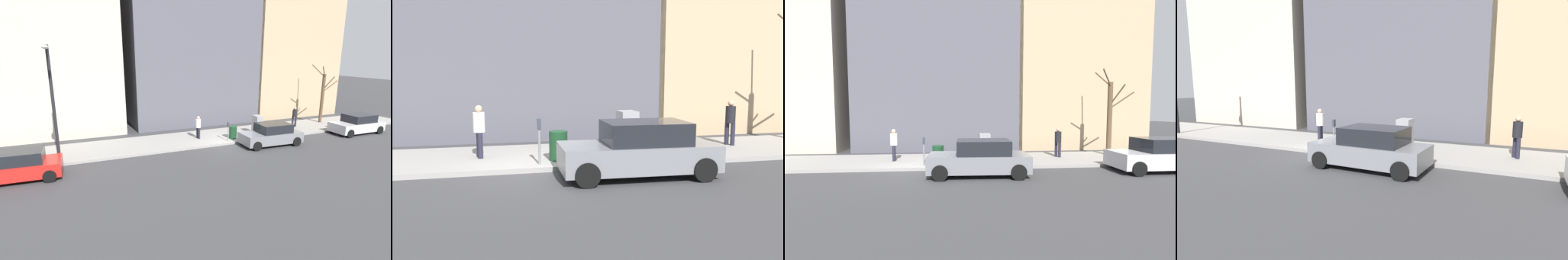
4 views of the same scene
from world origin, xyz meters
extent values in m
plane|color=#38383A|center=(0.00, 0.00, 0.00)|extent=(120.00, 120.00, 0.00)
cube|color=gray|center=(2.00, 0.00, 0.07)|extent=(4.00, 36.00, 0.15)
cube|color=slate|center=(-1.09, -2.56, 0.57)|extent=(1.97, 4.27, 0.70)
cube|color=black|center=(-1.09, -2.76, 1.22)|extent=(1.69, 2.26, 0.60)
cylinder|color=black|center=(-1.87, -0.98, 0.32)|extent=(0.25, 0.65, 0.64)
cylinder|color=black|center=(-0.18, -1.05, 0.32)|extent=(0.25, 0.65, 0.64)
cylinder|color=black|center=(-2.00, -4.08, 0.32)|extent=(0.25, 0.65, 0.64)
cylinder|color=black|center=(-0.30, -4.14, 0.32)|extent=(0.25, 0.65, 0.64)
cylinder|color=slate|center=(0.45, -0.09, 0.68)|extent=(0.07, 0.07, 1.05)
cube|color=#2D333D|center=(0.45, -0.09, 1.35)|extent=(0.14, 0.10, 0.30)
cube|color=#A8A399|center=(1.30, -3.07, 0.24)|extent=(0.83, 0.61, 0.18)
cube|color=#939399|center=(1.30, -3.07, 0.96)|extent=(0.75, 0.55, 1.25)
cylinder|color=#14381E|center=(0.90, -0.73, 0.60)|extent=(0.56, 0.56, 0.90)
cylinder|color=#1E1E2D|center=(2.30, -7.29, 0.56)|extent=(0.16, 0.16, 0.82)
cylinder|color=#1E1E2D|center=(2.09, -7.41, 0.56)|extent=(0.16, 0.16, 0.82)
cylinder|color=black|center=(2.19, -7.35, 1.28)|extent=(0.36, 0.36, 0.62)
sphere|color=tan|center=(2.19, -7.35, 1.70)|extent=(0.22, 0.22, 0.22)
cylinder|color=#1E1E2D|center=(1.97, 1.63, 0.56)|extent=(0.16, 0.16, 0.82)
cylinder|color=#1E1E2D|center=(1.73, 1.59, 0.56)|extent=(0.16, 0.16, 0.82)
cylinder|color=silver|center=(1.85, 1.61, 1.28)|extent=(0.36, 0.36, 0.62)
sphere|color=tan|center=(1.85, 1.61, 1.70)|extent=(0.22, 0.22, 0.22)
camera|label=1|loc=(-17.84, 9.98, 6.25)|focal=28.00mm
camera|label=2|loc=(-12.02, 1.45, 2.86)|focal=40.00mm
camera|label=3|loc=(-11.99, -1.62, 2.70)|focal=24.00mm
camera|label=4|loc=(-10.74, -7.22, 3.01)|focal=28.00mm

